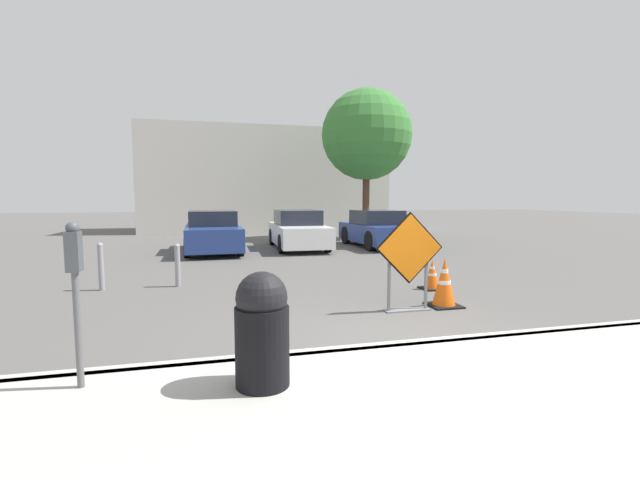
{
  "coord_description": "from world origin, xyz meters",
  "views": [
    {
      "loc": [
        -2.34,
        -4.5,
        1.83
      ],
      "look_at": [
        0.33,
        6.07,
        0.78
      ],
      "focal_mm": 24.0,
      "sensor_mm": 36.0,
      "label": 1
    }
  ],
  "objects_px": {
    "parked_car_nearest": "(213,233)",
    "bollard_nearest": "(178,264)",
    "road_closed_sign": "(409,256)",
    "trash_bin": "(262,328)",
    "parked_car_third": "(377,230)",
    "parked_car_second": "(298,230)",
    "traffic_cone_second": "(432,275)",
    "traffic_cone_nearest": "(444,283)",
    "bollard_second": "(101,265)",
    "parking_meter": "(75,276)"
  },
  "relations": [
    {
      "from": "road_closed_sign",
      "to": "traffic_cone_nearest",
      "type": "height_order",
      "value": "road_closed_sign"
    },
    {
      "from": "traffic_cone_nearest",
      "to": "bollard_nearest",
      "type": "distance_m",
      "value": 5.34
    },
    {
      "from": "road_closed_sign",
      "to": "parked_car_nearest",
      "type": "xyz_separation_m",
      "value": [
        -3.07,
        8.9,
        -0.24
      ]
    },
    {
      "from": "parked_car_third",
      "to": "trash_bin",
      "type": "height_order",
      "value": "parked_car_third"
    },
    {
      "from": "bollard_nearest",
      "to": "parked_car_nearest",
      "type": "bearing_deg",
      "value": 82.96
    },
    {
      "from": "traffic_cone_second",
      "to": "parking_meter",
      "type": "bearing_deg",
      "value": -146.6
    },
    {
      "from": "road_closed_sign",
      "to": "parked_car_third",
      "type": "bearing_deg",
      "value": 71.3
    },
    {
      "from": "bollard_nearest",
      "to": "parking_meter",
      "type": "distance_m",
      "value": 5.2
    },
    {
      "from": "parked_car_second",
      "to": "trash_bin",
      "type": "height_order",
      "value": "parked_car_second"
    },
    {
      "from": "traffic_cone_nearest",
      "to": "parked_car_third",
      "type": "height_order",
      "value": "parked_car_third"
    },
    {
      "from": "parked_car_third",
      "to": "trash_bin",
      "type": "distance_m",
      "value": 12.84
    },
    {
      "from": "parked_car_nearest",
      "to": "parked_car_third",
      "type": "relative_size",
      "value": 1.08
    },
    {
      "from": "trash_bin",
      "to": "traffic_cone_second",
      "type": "bearing_deg",
      "value": 45.61
    },
    {
      "from": "traffic_cone_nearest",
      "to": "bollard_second",
      "type": "height_order",
      "value": "bollard_second"
    },
    {
      "from": "road_closed_sign",
      "to": "bollard_nearest",
      "type": "relative_size",
      "value": 1.8
    },
    {
      "from": "road_closed_sign",
      "to": "trash_bin",
      "type": "xyz_separation_m",
      "value": [
        -2.66,
        -2.51,
        -0.24
      ]
    },
    {
      "from": "parked_car_nearest",
      "to": "trash_bin",
      "type": "relative_size",
      "value": 4.21
    },
    {
      "from": "road_closed_sign",
      "to": "parked_car_third",
      "type": "xyz_separation_m",
      "value": [
        3.04,
        8.99,
        -0.25
      ]
    },
    {
      "from": "parked_car_third",
      "to": "bollard_nearest",
      "type": "relative_size",
      "value": 4.53
    },
    {
      "from": "parked_car_nearest",
      "to": "bollard_nearest",
      "type": "relative_size",
      "value": 4.88
    },
    {
      "from": "bollard_nearest",
      "to": "traffic_cone_nearest",
      "type": "bearing_deg",
      "value": -31.98
    },
    {
      "from": "parking_meter",
      "to": "traffic_cone_nearest",
      "type": "bearing_deg",
      "value": 24.82
    },
    {
      "from": "parked_car_nearest",
      "to": "traffic_cone_second",
      "type": "bearing_deg",
      "value": 118.45
    },
    {
      "from": "traffic_cone_nearest",
      "to": "parked_car_nearest",
      "type": "height_order",
      "value": "parked_car_nearest"
    },
    {
      "from": "parked_car_third",
      "to": "bollard_second",
      "type": "relative_size",
      "value": 4.26
    },
    {
      "from": "parked_car_nearest",
      "to": "parking_meter",
      "type": "xyz_separation_m",
      "value": [
        -1.19,
        -11.06,
        0.49
      ]
    },
    {
      "from": "parked_car_nearest",
      "to": "bollard_nearest",
      "type": "height_order",
      "value": "parked_car_nearest"
    },
    {
      "from": "trash_bin",
      "to": "bollard_nearest",
      "type": "height_order",
      "value": "trash_bin"
    },
    {
      "from": "traffic_cone_nearest",
      "to": "bollard_nearest",
      "type": "xyz_separation_m",
      "value": [
        -4.53,
        2.83,
        0.08
      ]
    },
    {
      "from": "road_closed_sign",
      "to": "parked_car_third",
      "type": "height_order",
      "value": "road_closed_sign"
    },
    {
      "from": "parked_car_third",
      "to": "parking_meter",
      "type": "distance_m",
      "value": 13.34
    },
    {
      "from": "trash_bin",
      "to": "bollard_nearest",
      "type": "bearing_deg",
      "value": 101.67
    },
    {
      "from": "parked_car_second",
      "to": "parked_car_third",
      "type": "height_order",
      "value": "parked_car_second"
    },
    {
      "from": "parked_car_second",
      "to": "bollard_second",
      "type": "height_order",
      "value": "parked_car_second"
    },
    {
      "from": "parked_car_nearest",
      "to": "parked_car_second",
      "type": "distance_m",
      "value": 3.07
    },
    {
      "from": "bollard_second",
      "to": "traffic_cone_nearest",
      "type": "bearing_deg",
      "value": -25.29
    },
    {
      "from": "bollard_nearest",
      "to": "bollard_second",
      "type": "height_order",
      "value": "bollard_second"
    },
    {
      "from": "parked_car_third",
      "to": "trash_bin",
      "type": "xyz_separation_m",
      "value": [
        -5.71,
        -11.51,
        0.01
      ]
    },
    {
      "from": "parked_car_nearest",
      "to": "parked_car_second",
      "type": "relative_size",
      "value": 0.98
    },
    {
      "from": "traffic_cone_nearest",
      "to": "road_closed_sign",
      "type": "bearing_deg",
      "value": -168.19
    },
    {
      "from": "road_closed_sign",
      "to": "traffic_cone_nearest",
      "type": "relative_size",
      "value": 1.97
    },
    {
      "from": "bollard_second",
      "to": "parked_car_third",
      "type": "bearing_deg",
      "value": 35.9
    },
    {
      "from": "road_closed_sign",
      "to": "trash_bin",
      "type": "height_order",
      "value": "road_closed_sign"
    },
    {
      "from": "bollard_nearest",
      "to": "parking_meter",
      "type": "bearing_deg",
      "value": -95.11
    },
    {
      "from": "traffic_cone_nearest",
      "to": "trash_bin",
      "type": "height_order",
      "value": "trash_bin"
    },
    {
      "from": "road_closed_sign",
      "to": "parking_meter",
      "type": "distance_m",
      "value": 4.78
    },
    {
      "from": "traffic_cone_second",
      "to": "parked_car_third",
      "type": "xyz_separation_m",
      "value": [
        1.82,
        7.53,
        0.37
      ]
    },
    {
      "from": "traffic_cone_second",
      "to": "parked_car_nearest",
      "type": "relative_size",
      "value": 0.13
    },
    {
      "from": "road_closed_sign",
      "to": "parked_car_second",
      "type": "distance_m",
      "value": 9.23
    },
    {
      "from": "traffic_cone_second",
      "to": "parking_meter",
      "type": "xyz_separation_m",
      "value": [
        -5.48,
        -3.61,
        0.87
      ]
    }
  ]
}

